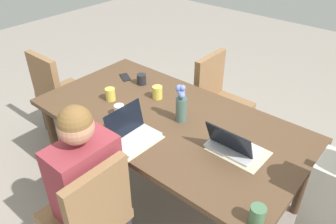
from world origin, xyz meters
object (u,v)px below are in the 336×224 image
Objects in this scene: laptop_head_left_left_near at (232,145)px; laptop_far_left_mid at (132,133)px; coffee_mug_far_left at (157,92)px; phone_black at (125,77)px; dining_table at (168,125)px; coffee_mug_near_left at (110,94)px; chair_near_right_near at (218,97)px; chair_far_left_mid at (90,212)px; flower_vase at (181,104)px; person_far_left_mid at (89,197)px; coffee_mug_centre_right at (119,110)px; coffee_mug_centre_left at (257,215)px; coffee_mug_near_right at (142,79)px; chair_head_right_left_far at (59,90)px.

laptop_far_left_mid is at bearing 29.62° from laptop_head_left_left_near.
coffee_mug_far_left is 0.47m from phone_black.
coffee_mug_near_left is (0.52, 0.10, 0.12)m from dining_table.
chair_near_right_near is 1.08m from laptop_head_left_left_near.
coffee_mug_near_left is at bearing -50.33° from chair_far_left_mid.
person_far_left_mid is at bearing 84.19° from flower_vase.
chair_far_left_mid is 0.94m from flower_vase.
laptop_head_left_left_near is 1.08m from coffee_mug_near_left.
flower_vase reaches higher than laptop_head_left_left_near.
laptop_far_left_mid is at bearing 152.97° from coffee_mug_centre_right.
chair_near_right_near is 2.81× the size of laptop_far_left_mid.
laptop_head_left_left_near reaches higher than coffee_mug_centre_left.
coffee_mug_centre_left is at bearing 151.43° from flower_vase.
dining_table is 19.95× the size of coffee_mug_near_left.
laptop_head_left_left_near is at bearing -167.51° from coffee_mug_centre_right.
coffee_mug_centre_right is at bearing -27.03° from laptop_far_left_mid.
phone_black is at bearing -54.40° from person_far_left_mid.
person_far_left_mid reaches higher than coffee_mug_near_right.
chair_head_right_left_far is 8.46× the size of coffee_mug_centre_left.
flower_vase is 0.41m from laptop_far_left_mid.
chair_far_left_mid is at bearing 102.73° from laptop_far_left_mid.
chair_near_right_near is at bearing -128.40° from coffee_mug_near_right.
chair_near_right_near is (-1.29, -0.90, 0.00)m from chair_head_right_left_far.
coffee_mug_far_left is at bearing 17.98° from phone_black.
coffee_mug_near_left is 0.98× the size of coffee_mug_far_left.
laptop_far_left_mid is 0.31m from coffee_mug_centre_right.
person_far_left_mid is 3.73× the size of laptop_head_left_left_near.
coffee_mug_near_right is (0.53, -1.02, 0.24)m from person_far_left_mid.
laptop_far_left_mid reaches higher than phone_black.
chair_head_right_left_far is at bearing -27.56° from chair_far_left_mid.
laptop_far_left_mid is 3.06× the size of coffee_mug_far_left.
laptop_far_left_mid is at bearing -12.96° from phone_black.
coffee_mug_far_left is (0.18, 0.66, 0.28)m from chair_near_right_near.
coffee_mug_far_left is (0.26, -0.94, 0.25)m from person_far_left_mid.
laptop_far_left_mid is (-1.33, 0.27, 0.27)m from chair_head_right_left_far.
flower_vase is 2.81× the size of coffee_mug_far_left.
chair_near_right_near is 0.77m from coffee_mug_near_right.
coffee_mug_near_left is (0.50, -0.25, 0.01)m from laptop_far_left_mid.
person_far_left_mid is 3.73× the size of laptop_far_left_mid.
coffee_mug_near_left is (0.53, -0.67, 0.25)m from person_far_left_mid.
chair_near_right_near is at bearing -144.95° from chair_head_right_left_far.
coffee_mug_centre_right is (1.24, -0.22, -0.01)m from coffee_mug_centre_left.
chair_head_right_left_far is 1.00× the size of chair_near_right_near.
chair_far_left_mid reaches higher than dining_table.
chair_head_right_left_far is 1.93m from laptop_head_left_left_near.
person_far_left_mid is 1.33× the size of chair_head_right_left_far.
coffee_mug_far_left is at bearing -135.27° from coffee_mug_near_left.
laptop_head_left_left_near is 3.50× the size of coffee_mug_near_right.
person_far_left_mid is at bearing -26.84° from phone_black.
chair_near_right_near is 9.83× the size of coffee_mug_near_right.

